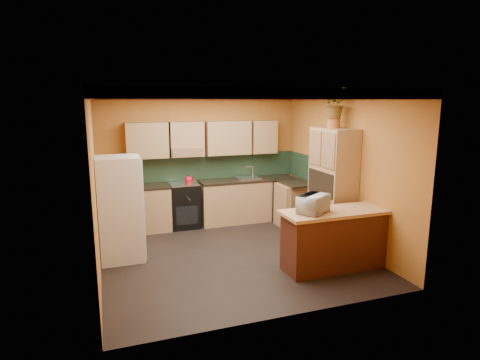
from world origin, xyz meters
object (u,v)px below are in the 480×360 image
fridge (120,209)px  stove (184,205)px  pantry (332,188)px  microwave (313,204)px  base_cabinets_back (213,203)px  breakfast_bar (340,240)px

fridge → stove: bearing=46.2°
pantry → microwave: pantry is taller
base_cabinets_back → pantry: 2.60m
base_cabinets_back → pantry: pantry is taller
base_cabinets_back → fridge: size_ratio=2.15×
base_cabinets_back → breakfast_bar: (1.25, -2.84, 0.00)m
pantry → breakfast_bar: bearing=-113.7°
base_cabinets_back → stove: size_ratio=4.01×
breakfast_bar → microwave: microwave is taller
fridge → breakfast_bar: 3.54m
stove → pantry: bearing=-39.6°
fridge → microwave: (2.69, -1.48, 0.22)m
stove → breakfast_bar: size_ratio=0.51×
stove → fridge: (-1.31, -1.36, 0.39)m
pantry → breakfast_bar: size_ratio=1.17×
stove → microwave: size_ratio=1.86×
stove → pantry: 3.03m
base_cabinets_back → microwave: (0.75, -2.84, 0.63)m
base_cabinets_back → stove: stove is taller
stove → fridge: fridge is taller
pantry → breakfast_bar: pantry is taller
microwave → fridge: bearing=117.1°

